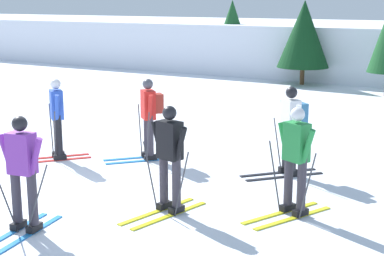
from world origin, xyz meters
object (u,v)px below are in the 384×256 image
object	(u,v)px
conifer_far_left	(232,31)
skier_red	(149,115)
skier_white	(291,126)
skier_black	(169,156)
skier_purple	(22,171)
skier_blue	(57,116)
conifer_far_centre	(304,34)
skier_green	(295,158)

from	to	relation	value
conifer_far_left	skier_red	bearing A→B (deg)	-70.07
skier_red	skier_white	xyz separation A→B (m)	(2.96, 0.44, -0.00)
skier_red	skier_black	bearing A→B (deg)	-49.92
skier_white	skier_purple	bearing A→B (deg)	-116.56
skier_blue	skier_red	bearing A→B (deg)	30.11
skier_blue	conifer_far_left	size ratio (longest dim) A/B	0.52
skier_purple	conifer_far_centre	distance (m)	16.48
skier_blue	skier_green	bearing A→B (deg)	-6.03
skier_black	skier_green	world-z (taller)	same
skier_blue	skier_red	distance (m)	1.94
skier_red	skier_black	world-z (taller)	same
skier_red	conifer_far_left	world-z (taller)	conifer_far_left
conifer_far_centre	skier_blue	bearing A→B (deg)	-92.78
skier_black	skier_white	bearing A→B (deg)	72.35
skier_red	conifer_far_left	distance (m)	15.02
skier_red	skier_white	distance (m)	2.99
skier_blue	conifer_far_left	distance (m)	15.49
skier_red	skier_purple	distance (m)	4.22
skier_blue	conifer_far_left	world-z (taller)	conifer_far_left
skier_blue	skier_white	xyz separation A→B (m)	(4.64, 1.41, 0.04)
skier_white	skier_black	xyz separation A→B (m)	(-0.91, -2.87, -0.04)
skier_black	conifer_far_left	size ratio (longest dim) A/B	0.52
skier_red	conifer_far_centre	distance (m)	12.28
skier_black	conifer_far_left	distance (m)	18.04
skier_white	conifer_far_centre	xyz separation A→B (m)	(-4.00, 11.75, 1.03)
skier_white	skier_blue	bearing A→B (deg)	-163.12
skier_black	skier_red	bearing A→B (deg)	130.08
skier_purple	skier_black	bearing A→B (deg)	51.29
skier_blue	skier_red	world-z (taller)	same
conifer_far_centre	skier_green	bearing A→B (deg)	-70.65
conifer_far_left	conifer_far_centre	world-z (taller)	conifer_far_left
skier_red	skier_white	size ratio (longest dim) A/B	1.00
skier_red	skier_green	bearing A→B (deg)	-22.25
conifer_far_left	skier_white	bearing A→B (deg)	-59.42
skier_white	conifer_far_left	size ratio (longest dim) A/B	0.52
skier_green	skier_purple	size ratio (longest dim) A/B	1.00
skier_white	skier_green	size ratio (longest dim) A/B	1.00
skier_red	skier_purple	xyz separation A→B (m)	(0.66, -4.16, -0.04)
skier_black	conifer_far_centre	bearing A→B (deg)	101.92
skier_purple	conifer_far_left	distance (m)	19.18
conifer_far_centre	skier_white	bearing A→B (deg)	-71.21
skier_purple	conifer_far_left	size ratio (longest dim) A/B	0.52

